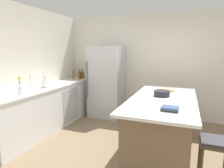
{
  "coord_description": "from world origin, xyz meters",
  "views": [
    {
      "loc": [
        0.67,
        -2.71,
        1.68
      ],
      "look_at": [
        -0.77,
        1.02,
        1.0
      ],
      "focal_mm": 30.82,
      "sensor_mm": 36.0,
      "label": 1
    }
  ],
  "objects": [
    {
      "name": "syrup_bottle",
      "position": [
        -2.02,
        1.8,
        1.04
      ],
      "size": [
        0.07,
        0.07,
        0.26
      ],
      "color": "#5B3319",
      "rests_on": "counter_run_left"
    },
    {
      "name": "hot_sauce_bottle",
      "position": [
        -2.03,
        1.99,
        1.03
      ],
      "size": [
        0.05,
        0.05,
        0.24
      ],
      "color": "red",
      "rests_on": "counter_run_left"
    },
    {
      "name": "paper_towel_roll",
      "position": [
        -2.04,
        0.42,
        1.07
      ],
      "size": [
        0.14,
        0.14,
        0.31
      ],
      "color": "gray",
      "rests_on": "counter_run_left"
    },
    {
      "name": "wall_left",
      "position": [
        -2.45,
        0.0,
        1.3
      ],
      "size": [
        0.1,
        6.0,
        2.6
      ],
      "primitive_type": "cube",
      "color": "silver",
      "rests_on": "ground_plane"
    },
    {
      "name": "ground_plane",
      "position": [
        0.0,
        0.0,
        0.0
      ],
      "size": [
        7.2,
        7.2,
        0.0
      ],
      "primitive_type": "plane",
      "color": "#7A664C"
    },
    {
      "name": "wall_rear",
      "position": [
        0.0,
        2.25,
        1.3
      ],
      "size": [
        6.0,
        0.1,
        2.6
      ],
      "primitive_type": "cube",
      "color": "silver",
      "rests_on": "ground_plane"
    },
    {
      "name": "bar_stool",
      "position": [
        1.05,
        -0.23,
        0.52
      ],
      "size": [
        0.36,
        0.36,
        0.63
      ],
      "color": "#473828",
      "rests_on": "ground_plane"
    },
    {
      "name": "counter_run_left",
      "position": [
        -2.1,
        0.61,
        0.47
      ],
      "size": [
        0.64,
        3.0,
        0.94
      ],
      "color": "white",
      "rests_on": "ground_plane"
    },
    {
      "name": "sink_faucet",
      "position": [
        -2.14,
        0.16,
        1.09
      ],
      "size": [
        0.15,
        0.05,
        0.3
      ],
      "color": "silver",
      "rests_on": "counter_run_left"
    },
    {
      "name": "olive_oil_bottle",
      "position": [
        -2.02,
        1.9,
        1.05
      ],
      "size": [
        0.06,
        0.06,
        0.28
      ],
      "color": "olive",
      "rests_on": "counter_run_left"
    },
    {
      "name": "cookbook_stack",
      "position": [
        0.5,
        -0.23,
        0.96
      ],
      "size": [
        0.22,
        0.19,
        0.05
      ],
      "color": "#2D2D33",
      "rests_on": "kitchen_island"
    },
    {
      "name": "cutting_board",
      "position": [
        0.33,
        1.07,
        0.94
      ],
      "size": [
        0.32,
        0.23,
        0.02
      ],
      "color": "#9E7042",
      "rests_on": "kitchen_island"
    },
    {
      "name": "flower_vase",
      "position": [
        -2.03,
        -0.21,
        1.04
      ],
      "size": [
        0.09,
        0.09,
        0.32
      ],
      "color": "silver",
      "rests_on": "counter_run_left"
    },
    {
      "name": "refrigerator",
      "position": [
        -1.23,
        1.83,
        0.91
      ],
      "size": [
        0.82,
        0.76,
        1.81
      ],
      "color": "#B7BABF",
      "rests_on": "ground_plane"
    },
    {
      "name": "kitchen_island",
      "position": [
        0.35,
        0.43,
        0.47
      ],
      "size": [
        1.01,
        2.17,
        0.93
      ],
      "color": "#7A6047",
      "rests_on": "ground_plane"
    },
    {
      "name": "mixing_bowl",
      "position": [
        0.31,
        0.56,
        0.98
      ],
      "size": [
        0.27,
        0.27,
        0.09
      ],
      "color": "black",
      "rests_on": "kitchen_island"
    },
    {
      "name": "vinegar_bottle",
      "position": [
        -2.17,
        1.71,
        1.04
      ],
      "size": [
        0.06,
        0.06,
        0.26
      ],
      "color": "#994C23",
      "rests_on": "counter_run_left"
    }
  ]
}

